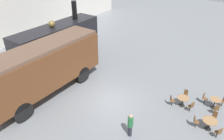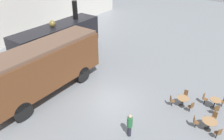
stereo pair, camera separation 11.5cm
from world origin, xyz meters
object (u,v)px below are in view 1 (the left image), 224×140
at_px(cafe_table_near, 210,122).
at_px(cafe_table_mid, 183,99).
at_px(steam_locomotive, 58,38).
at_px(visitor_person, 130,124).
at_px(cafe_chair_0, 214,116).
at_px(passenger_coach_wooden, 43,66).
at_px(cafe_table_far, 215,101).

xyz_separation_m(cafe_table_near, cafe_table_mid, (1.33, 2.17, -0.02)).
xyz_separation_m(steam_locomotive, visitor_person, (-5.12, -11.60, -1.22)).
bearing_deg(cafe_table_near, cafe_chair_0, -7.04).
bearing_deg(passenger_coach_wooden, visitor_person, -90.18).
bearing_deg(visitor_person, cafe_chair_0, -43.12).
bearing_deg(steam_locomotive, cafe_table_near, -96.68).
bearing_deg(visitor_person, steam_locomotive, 66.21).
height_order(steam_locomotive, cafe_table_near, steam_locomotive).
distance_m(cafe_table_mid, cafe_chair_0, 2.33).
xyz_separation_m(cafe_table_mid, visitor_person, (-4.65, 1.60, 0.33)).
xyz_separation_m(cafe_table_far, visitor_person, (-5.72, 3.55, 0.31)).
relative_size(steam_locomotive, passenger_coach_wooden, 0.99).
bearing_deg(cafe_table_near, steam_locomotive, 83.32).
bearing_deg(steam_locomotive, visitor_person, -113.79).
relative_size(cafe_table_mid, cafe_table_far, 1.10).
height_order(steam_locomotive, cafe_table_mid, steam_locomotive).
relative_size(cafe_table_far, cafe_chair_0, 0.88).
xyz_separation_m(cafe_table_near, cafe_table_far, (2.40, 0.23, -0.00)).
bearing_deg(passenger_coach_wooden, cafe_table_far, -62.86).
distance_m(cafe_table_near, cafe_chair_0, 0.83).
xyz_separation_m(cafe_table_near, visitor_person, (-3.32, 3.77, 0.31)).
bearing_deg(cafe_table_near, visitor_person, 131.30).
bearing_deg(cafe_table_far, cafe_table_near, -174.60).
height_order(passenger_coach_wooden, cafe_table_near, passenger_coach_wooden).
bearing_deg(passenger_coach_wooden, steam_locomotive, 38.44).
distance_m(steam_locomotive, cafe_chair_0, 15.59).
bearing_deg(visitor_person, passenger_coach_wooden, 89.82).
relative_size(cafe_table_near, cafe_table_far, 1.19).
height_order(cafe_table_far, cafe_chair_0, cafe_chair_0).
distance_m(steam_locomotive, cafe_table_far, 15.24).
xyz_separation_m(steam_locomotive, cafe_table_far, (0.60, -15.15, -1.54)).
bearing_deg(steam_locomotive, cafe_chair_0, -93.62).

